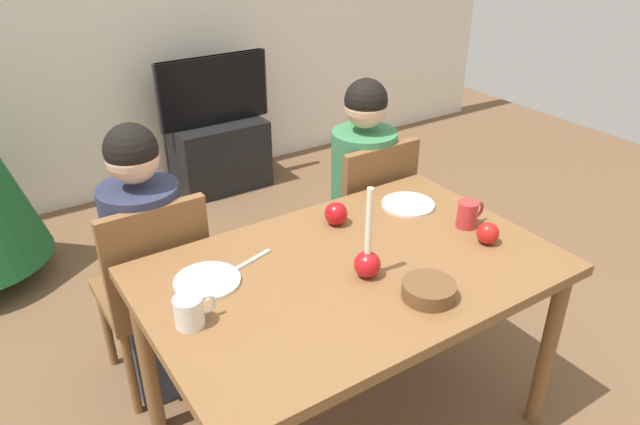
# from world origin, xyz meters

# --- Properties ---
(ground_plane) EXTENTS (7.68, 7.68, 0.00)m
(ground_plane) POSITION_xyz_m (0.00, 0.00, 0.00)
(ground_plane) COLOR brown
(dining_table) EXTENTS (1.40, 0.90, 0.75)m
(dining_table) POSITION_xyz_m (0.00, 0.00, 0.67)
(dining_table) COLOR brown
(dining_table) RESTS_ON ground
(chair_left) EXTENTS (0.40, 0.40, 0.90)m
(chair_left) POSITION_xyz_m (-0.51, 0.61, 0.51)
(chair_left) COLOR brown
(chair_left) RESTS_ON ground
(chair_right) EXTENTS (0.40, 0.40, 0.90)m
(chair_right) POSITION_xyz_m (0.53, 0.61, 0.51)
(chair_right) COLOR brown
(chair_right) RESTS_ON ground
(person_left_child) EXTENTS (0.30, 0.30, 1.17)m
(person_left_child) POSITION_xyz_m (-0.51, 0.64, 0.57)
(person_left_child) COLOR #33384C
(person_left_child) RESTS_ON ground
(person_right_child) EXTENTS (0.30, 0.30, 1.17)m
(person_right_child) POSITION_xyz_m (0.53, 0.64, 0.57)
(person_right_child) COLOR #33384C
(person_right_child) RESTS_ON ground
(tv_stand) EXTENTS (0.64, 0.40, 0.48)m
(tv_stand) POSITION_xyz_m (0.52, 2.30, 0.24)
(tv_stand) COLOR black
(tv_stand) RESTS_ON ground
(tv) EXTENTS (0.79, 0.05, 0.46)m
(tv) POSITION_xyz_m (0.52, 2.30, 0.71)
(tv) COLOR black
(tv) RESTS_ON tv_stand
(candle_centerpiece) EXTENTS (0.09, 0.09, 0.32)m
(candle_centerpiece) POSITION_xyz_m (0.01, -0.07, 0.82)
(candle_centerpiece) COLOR red
(candle_centerpiece) RESTS_ON dining_table
(plate_left) EXTENTS (0.22, 0.22, 0.01)m
(plate_left) POSITION_xyz_m (-0.45, 0.18, 0.76)
(plate_left) COLOR white
(plate_left) RESTS_ON dining_table
(plate_right) EXTENTS (0.22, 0.22, 0.01)m
(plate_right) POSITION_xyz_m (0.46, 0.24, 0.76)
(plate_right) COLOR white
(plate_right) RESTS_ON dining_table
(mug_left) EXTENTS (0.13, 0.09, 0.09)m
(mug_left) POSITION_xyz_m (-0.58, 0.01, 0.80)
(mug_left) COLOR silver
(mug_left) RESTS_ON dining_table
(mug_right) EXTENTS (0.12, 0.08, 0.10)m
(mug_right) POSITION_xyz_m (0.53, -0.01, 0.80)
(mug_right) COLOR #B72D2D
(mug_right) RESTS_ON dining_table
(fork_left) EXTENTS (0.18, 0.06, 0.01)m
(fork_left) POSITION_xyz_m (-0.27, 0.22, 0.75)
(fork_left) COLOR silver
(fork_left) RESTS_ON dining_table
(bowl_walnuts) EXTENTS (0.17, 0.17, 0.05)m
(bowl_walnuts) POSITION_xyz_m (0.10, -0.27, 0.78)
(bowl_walnuts) COLOR brown
(bowl_walnuts) RESTS_ON dining_table
(apple_near_candle) EXTENTS (0.08, 0.08, 0.08)m
(apple_near_candle) POSITION_xyz_m (0.50, -0.14, 0.79)
(apple_near_candle) COLOR red
(apple_near_candle) RESTS_ON dining_table
(apple_by_left_plate) EXTENTS (0.09, 0.09, 0.09)m
(apple_by_left_plate) POSITION_xyz_m (0.12, 0.28, 0.79)
(apple_by_left_plate) COLOR #AE1015
(apple_by_left_plate) RESTS_ON dining_table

